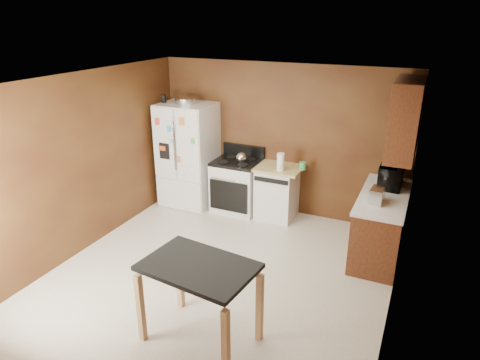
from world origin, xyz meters
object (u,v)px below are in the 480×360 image
Objects in this scene: paper_towel at (281,162)px; microwave at (392,175)px; roasting_pan at (186,100)px; refrigerator at (188,155)px; green_canister at (303,166)px; dishwasher at (277,192)px; pen_cup at (164,99)px; gas_range at (237,185)px; island at (199,278)px; kettle at (241,158)px; toaster at (377,195)px.

paper_towel is 1.66m from microwave.
refrigerator is at bearing -60.35° from roasting_pan.
green_canister is 0.64m from dishwasher.
dishwasher is at bearing 4.38° from pen_cup.
paper_towel reaches higher than gas_range.
island is at bearing 154.67° from microwave.
green_canister is at bearing 87.76° from island.
roasting_pan is 0.40× the size of dishwasher.
gas_range is at bearing 5.72° from pen_cup.
gas_range is (0.93, 0.02, -1.38)m from roasting_pan.
pen_cup reaches higher than paper_towel.
green_canister is 0.22× the size of microwave.
kettle is 2.37m from microwave.
paper_towel is at bearing -8.33° from gas_range.
paper_towel is at bearing 0.30° from pen_cup.
pen_cup is at bearing -174.28° from gas_range.
microwave is 2.55m from gas_range.
microwave is (3.41, -0.07, -0.79)m from roasting_pan.
roasting_pan is at bearing 122.45° from island.
kettle reaches higher than dishwasher.
pen_cup is 3.83m from toaster.
green_canister is at bearing 4.73° from pen_cup.
toaster is 0.15× the size of refrigerator.
refrigerator is 1.64× the size of gas_range.
island is (-1.38, -2.27, -0.24)m from toaster.
dishwasher is 3.11m from island.
roasting_pan is at bearing 119.65° from refrigerator.
refrigerator is at bearing 122.48° from island.
roasting_pan is 2.24m from green_canister.
paper_towel is at bearing -148.16° from green_canister.
microwave is (1.36, -0.17, 0.11)m from green_canister.
green_canister is 2.03m from refrigerator.
paper_towel is 0.16× the size of refrigerator.
paper_towel is 2.95m from island.
kettle is at bearing 106.52° from island.
microwave reaches higher than island.
refrigerator reaches higher than toaster.
pen_cup is at bearing -177.28° from kettle.
microwave is 0.64× the size of dishwasher.
green_canister is 0.07× the size of refrigerator.
green_canister is 3.13m from island.
green_canister is at bearing 7.51° from kettle.
paper_towel is 0.26× the size of gas_range.
green_canister is (1.01, 0.13, -0.04)m from kettle.
paper_towel is 2.29× the size of green_canister.
green_canister is (0.30, 0.19, -0.08)m from paper_towel.
roasting_pan is 0.33× the size of gas_range.
island is (0.89, -2.99, -0.23)m from kettle.
pen_cup is at bearing 91.76° from microwave.
paper_towel is at bearing 93.55° from island.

